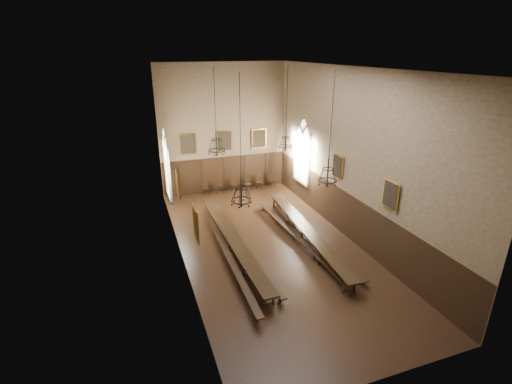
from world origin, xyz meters
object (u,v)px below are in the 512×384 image
bench_right_outer (313,237)px  chair_3 (220,189)px  table_left (234,246)px  bench_right_inner (294,236)px  chair_4 (234,187)px  chair_2 (205,191)px  chair_5 (248,186)px  chandelier_front_right (328,174)px  chair_6 (259,184)px  chandelier_back_right (286,141)px  table_right (306,235)px  bench_left_outer (226,252)px  chandelier_back_left (217,145)px  chandelier_front_left (241,193)px  chair_7 (271,183)px  bench_left_inner (242,245)px

bench_right_outer → chair_3: chair_3 is taller
table_left → bench_right_inner: size_ratio=1.09×
chair_4 → chair_3: bearing=179.2°
chair_2 → chair_5: bearing=11.2°
chair_5 → chandelier_front_right: (0.26, -10.71, 4.28)m
table_left → chandelier_front_right: (3.80, -2.30, 4.17)m
chair_6 → chandelier_back_right: chandelier_back_right is taller
table_right → bench_left_outer: bearing=-177.8°
chandelier_back_left → chandelier_front_left: 5.20m
table_left → chair_6: bearing=62.5°
chair_4 → chandelier_back_left: chandelier_back_left is taller
chair_3 → chair_5: 2.16m
chandelier_front_right → table_left: bearing=148.7°
table_right → chair_6: size_ratio=10.66×
table_right → chair_6: bearing=87.5°
chair_4 → chair_7: chair_7 is taller
chair_6 → bench_right_outer: bearing=-80.8°
chair_7 → table_left: bearing=-138.7°
table_left → chandelier_back_left: (-0.07, 2.64, 4.63)m
bench_right_inner → chair_4: (-0.97, 8.33, 0.01)m
table_left → chair_4: size_ratio=10.99×
bench_right_outer → chandelier_front_left: size_ratio=1.79×
bench_left_outer → chair_6: size_ratio=10.86×
chandelier_back_left → chandelier_back_right: size_ratio=0.97×
table_right → chair_2: size_ratio=10.77×
bench_left_outer → chair_3: chair_3 is taller
chandelier_front_right → chair_3: bearing=102.7°
chandelier_back_left → chair_4: bearing=66.4°
table_left → chair_4: chair_4 is taller
chandelier_back_right → bench_right_outer: bearing=-82.0°
bench_right_inner → chair_7: 8.53m
chair_5 → chandelier_front_right: bearing=-83.8°
chandelier_back_right → chair_2: bearing=122.7°
chandelier_front_right → bench_right_inner: bearing=98.4°
chair_7 → chandelier_front_right: 11.66m
table_left → chair_7: bearing=57.5°
chandelier_back_left → chandelier_front_right: bearing=-52.0°
chair_2 → chandelier_back_left: 7.52m
chair_3 → chandelier_back_left: (-1.45, -5.79, 4.75)m
table_right → chandelier_back_right: (-0.02, 2.97, 4.50)m
chandelier_back_left → chandelier_back_right: same height
chandelier_back_right → chandelier_front_left: same height
chair_5 → chair_6: chair_6 is taller
chair_5 → chandelier_back_left: size_ratio=0.21×
bench_left_outer → chandelier_front_left: 4.51m
bench_left_inner → chair_3: size_ratio=11.14×
chair_2 → chair_5: size_ratio=1.04×
chandelier_back_left → chair_3: bearing=75.9°
chair_5 → chandelier_front_right: 11.54m
chair_7 → chandelier_front_left: 12.94m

